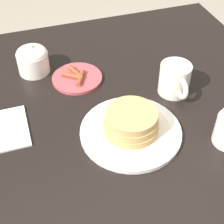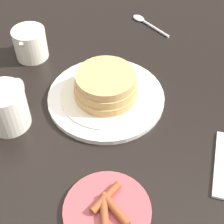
{
  "view_description": "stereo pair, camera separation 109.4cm",
  "coord_description": "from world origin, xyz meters",
  "px_view_note": "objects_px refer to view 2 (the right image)",
  "views": [
    {
      "loc": [
        0.55,
        -0.29,
        1.38
      ],
      "look_at": [
        -0.08,
        -0.09,
        0.76
      ],
      "focal_mm": 55.0,
      "sensor_mm": 36.0,
      "label": 1
    },
    {
      "loc": [
        -0.54,
        -0.22,
        1.29
      ],
      "look_at": [
        -0.08,
        -0.09,
        0.76
      ],
      "focal_mm": 55.0,
      "sensor_mm": 36.0,
      "label": 2
    }
  ],
  "objects_px": {
    "pancake_plate": "(106,91)",
    "coffee_mug": "(6,106)",
    "side_plate_bacon": "(107,210)",
    "creamer_pitcher": "(30,43)",
    "spoon": "(145,22)"
  },
  "relations": [
    {
      "from": "coffee_mug",
      "to": "creamer_pitcher",
      "type": "distance_m",
      "value": 0.22
    },
    {
      "from": "coffee_mug",
      "to": "pancake_plate",
      "type": "bearing_deg",
      "value": -56.33
    },
    {
      "from": "side_plate_bacon",
      "to": "coffee_mug",
      "type": "height_order",
      "value": "coffee_mug"
    },
    {
      "from": "spoon",
      "to": "pancake_plate",
      "type": "bearing_deg",
      "value": 175.97
    },
    {
      "from": "side_plate_bacon",
      "to": "creamer_pitcher",
      "type": "distance_m",
      "value": 0.47
    },
    {
      "from": "side_plate_bacon",
      "to": "creamer_pitcher",
      "type": "xyz_separation_m",
      "value": [
        0.36,
        0.3,
        0.03
      ]
    },
    {
      "from": "pancake_plate",
      "to": "side_plate_bacon",
      "type": "bearing_deg",
      "value": -163.66
    },
    {
      "from": "creamer_pitcher",
      "to": "spoon",
      "type": "bearing_deg",
      "value": -47.76
    },
    {
      "from": "pancake_plate",
      "to": "spoon",
      "type": "height_order",
      "value": "pancake_plate"
    },
    {
      "from": "side_plate_bacon",
      "to": "creamer_pitcher",
      "type": "bearing_deg",
      "value": 39.71
    },
    {
      "from": "side_plate_bacon",
      "to": "coffee_mug",
      "type": "bearing_deg",
      "value": 60.24
    },
    {
      "from": "pancake_plate",
      "to": "coffee_mug",
      "type": "distance_m",
      "value": 0.21
    },
    {
      "from": "side_plate_bacon",
      "to": "coffee_mug",
      "type": "distance_m",
      "value": 0.3
    },
    {
      "from": "coffee_mug",
      "to": "spoon",
      "type": "bearing_deg",
      "value": -24.29
    },
    {
      "from": "coffee_mug",
      "to": "spoon",
      "type": "height_order",
      "value": "coffee_mug"
    }
  ]
}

